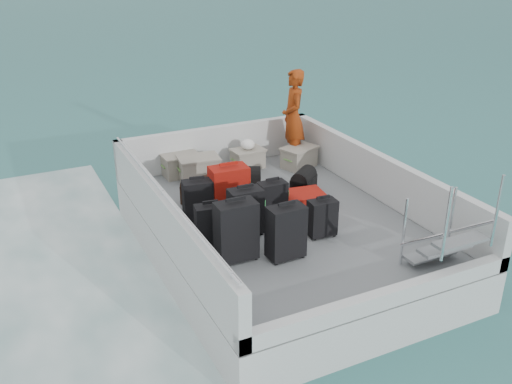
# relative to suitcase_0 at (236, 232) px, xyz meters

# --- Properties ---
(ground) EXTENTS (160.00, 160.00, 0.00)m
(ground) POSITION_rel_suitcase_0_xyz_m (1.06, 0.79, -1.01)
(ground) COLOR #1B5E5C
(ground) RESTS_ON ground
(ferry_hull) EXTENTS (3.60, 5.00, 0.60)m
(ferry_hull) POSITION_rel_suitcase_0_xyz_m (1.06, 0.79, -0.71)
(ferry_hull) COLOR silver
(ferry_hull) RESTS_ON ground
(deck) EXTENTS (3.30, 4.70, 0.02)m
(deck) POSITION_rel_suitcase_0_xyz_m (1.06, 0.79, -0.40)
(deck) COLOR slate
(deck) RESTS_ON ferry_hull
(deck_fittings) EXTENTS (3.60, 5.00, 0.90)m
(deck_fittings) POSITION_rel_suitcase_0_xyz_m (1.40, 0.47, -0.02)
(deck_fittings) COLOR silver
(deck_fittings) RESTS_ON deck
(suitcase_0) EXTENTS (0.52, 0.30, 0.79)m
(suitcase_0) POSITION_rel_suitcase_0_xyz_m (0.00, 0.00, 0.00)
(suitcase_0) COLOR black
(suitcase_0) RESTS_ON deck
(suitcase_1) EXTENTS (0.43, 0.29, 0.60)m
(suitcase_1) POSITION_rel_suitcase_0_xyz_m (-0.17, 0.43, -0.09)
(suitcase_1) COLOR black
(suitcase_1) RESTS_ON deck
(suitcase_2) EXTENTS (0.46, 0.32, 0.61)m
(suitcase_2) POSITION_rel_suitcase_0_xyz_m (-0.04, 1.25, -0.09)
(suitcase_2) COLOR black
(suitcase_2) RESTS_ON deck
(suitcase_3) EXTENTS (0.47, 0.29, 0.71)m
(suitcase_3) POSITION_rel_suitcase_0_xyz_m (0.57, -0.23, -0.04)
(suitcase_3) COLOR black
(suitcase_3) RESTS_ON deck
(suitcase_4) EXTENTS (0.46, 0.29, 0.67)m
(suitcase_4) POSITION_rel_suitcase_0_xyz_m (0.39, 0.56, -0.06)
(suitcase_4) COLOR black
(suitcase_4) RESTS_ON deck
(suitcase_5) EXTENTS (0.56, 0.36, 0.75)m
(suitcase_5) POSITION_rel_suitcase_0_xyz_m (0.44, 1.22, -0.02)
(suitcase_5) COLOR #A5120C
(suitcase_5) RESTS_ON deck
(suitcase_6) EXTENTS (0.39, 0.25, 0.53)m
(suitcase_6) POSITION_rel_suitcase_0_xyz_m (1.29, 0.06, -0.13)
(suitcase_6) COLOR black
(suitcase_6) RESTS_ON deck
(suitcase_7) EXTENTS (0.41, 0.24, 0.57)m
(suitcase_7) POSITION_rel_suitcase_0_xyz_m (0.93, 0.82, -0.11)
(suitcase_7) COLOR black
(suitcase_7) RESTS_ON deck
(suitcase_8) EXTENTS (0.78, 0.57, 0.28)m
(suitcase_8) POSITION_rel_suitcase_0_xyz_m (1.42, 0.88, -0.25)
(suitcase_8) COLOR #A5120C
(suitcase_8) RESTS_ON deck
(duffel_0) EXTENTS (0.50, 0.40, 0.32)m
(duffel_0) POSITION_rel_suitcase_0_xyz_m (0.15, 1.79, -0.23)
(duffel_0) COLOR black
(duffel_0) RESTS_ON deck
(duffel_1) EXTENTS (0.51, 0.45, 0.32)m
(duffel_1) POSITION_rel_suitcase_0_xyz_m (1.04, 1.89, -0.23)
(duffel_1) COLOR black
(duffel_1) RESTS_ON deck
(duffel_2) EXTENTS (0.55, 0.52, 0.32)m
(duffel_2) POSITION_rel_suitcase_0_xyz_m (1.79, 1.40, -0.23)
(duffel_2) COLOR black
(duffel_2) RESTS_ON deck
(crate_0) EXTENTS (0.60, 0.42, 0.35)m
(crate_0) POSITION_rel_suitcase_0_xyz_m (0.30, 2.99, -0.22)
(crate_0) COLOR gray
(crate_0) RESTS_ON deck
(crate_1) EXTENTS (0.69, 0.52, 0.38)m
(crate_1) POSITION_rel_suitcase_0_xyz_m (0.51, 2.65, -0.20)
(crate_1) COLOR gray
(crate_1) RESTS_ON deck
(crate_2) EXTENTS (0.55, 0.40, 0.32)m
(crate_2) POSITION_rel_suitcase_0_xyz_m (1.49, 2.81, -0.23)
(crate_2) COLOR gray
(crate_2) RESTS_ON deck
(crate_3) EXTENTS (0.66, 0.56, 0.34)m
(crate_3) POSITION_rel_suitcase_0_xyz_m (2.32, 2.45, -0.22)
(crate_3) COLOR gray
(crate_3) RESTS_ON deck
(yellow_bag) EXTENTS (0.28, 0.26, 0.22)m
(yellow_bag) POSITION_rel_suitcase_0_xyz_m (2.37, 2.51, -0.28)
(yellow_bag) COLOR gold
(yellow_bag) RESTS_ON deck
(white_bag) EXTENTS (0.24, 0.24, 0.18)m
(white_bag) POSITION_rel_suitcase_0_xyz_m (1.49, 2.81, 0.01)
(white_bag) COLOR white
(white_bag) RESTS_ON crate_2
(passenger) EXTENTS (0.55, 0.71, 1.68)m
(passenger) POSITION_rel_suitcase_0_xyz_m (2.33, 2.73, 0.45)
(passenger) COLOR #C64512
(passenger) RESTS_ON deck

